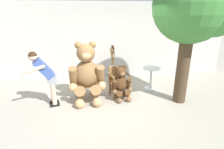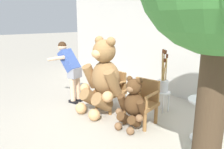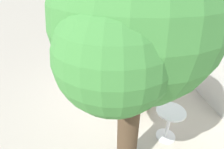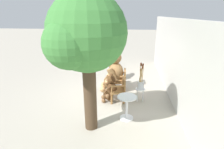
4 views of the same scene
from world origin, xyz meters
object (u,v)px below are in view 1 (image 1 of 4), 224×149
object	(u,v)px
round_side_table	(151,76)
patio_tree	(195,8)
wooden_chair_right	(119,80)
white_stool	(113,76)
teddy_bear_small	(121,83)
wooden_chair_left	(87,81)
person_visitor	(45,74)
teddy_bear_large	(87,73)
brush_bucket	(113,67)

from	to	relation	value
round_side_table	patio_tree	distance (m)	2.31
wooden_chair_right	white_stool	size ratio (longest dim) A/B	1.87
patio_tree	teddy_bear_small	bearing A→B (deg)	167.24
wooden_chair_left	round_side_table	distance (m)	2.06
teddy_bear_small	round_side_table	world-z (taller)	teddy_bear_small
wooden_chair_left	person_visitor	size ratio (longest dim) A/B	0.58
teddy_bear_small	person_visitor	distance (m)	2.03
person_visitor	wooden_chair_left	bearing A→B (deg)	25.42
person_visitor	patio_tree	xyz separation A→B (m)	(3.66, -0.19, 1.56)
round_side_table	patio_tree	world-z (taller)	patio_tree
teddy_bear_large	teddy_bear_small	xyz separation A→B (m)	(0.95, -0.02, -0.33)
white_stool	brush_bucket	size ratio (longest dim) A/B	0.49
wooden_chair_left	white_stool	distance (m)	1.13
teddy_bear_small	brush_bucket	world-z (taller)	brush_bucket
teddy_bear_large	white_stool	xyz separation A→B (m)	(0.84, 1.02, -0.46)
round_side_table	patio_tree	xyz separation A→B (m)	(0.60, -0.99, 2.00)
teddy_bear_large	person_visitor	bearing A→B (deg)	-168.23
white_stool	brush_bucket	distance (m)	0.32
brush_bucket	patio_tree	size ratio (longest dim) A/B	0.27
white_stool	wooden_chair_left	bearing A→B (deg)	-138.46
round_side_table	patio_tree	size ratio (longest dim) A/B	0.21
wooden_chair_right	patio_tree	bearing A→B (deg)	-21.58
wooden_chair_right	patio_tree	world-z (taller)	patio_tree
teddy_bear_large	white_stool	distance (m)	1.39
brush_bucket	round_side_table	size ratio (longest dim) A/B	1.30
wooden_chair_left	patio_tree	xyz separation A→B (m)	(2.64, -0.67, 1.99)
brush_bucket	round_side_table	bearing A→B (deg)	-20.07
teddy_bear_large	brush_bucket	xyz separation A→B (m)	(0.84, 1.02, -0.13)
teddy_bear_small	patio_tree	distance (m)	2.62
teddy_bear_small	person_visitor	world-z (taller)	person_visitor
teddy_bear_large	brush_bucket	size ratio (longest dim) A/B	1.77
wooden_chair_left	white_stool	bearing A→B (deg)	41.54
person_visitor	wooden_chair_right	bearing A→B (deg)	13.90
wooden_chair_left	brush_bucket	xyz separation A→B (m)	(0.84, 0.75, 0.22)
wooden_chair_left	round_side_table	world-z (taller)	wooden_chair_left
round_side_table	teddy_bear_small	bearing A→B (deg)	-150.71
teddy_bear_large	round_side_table	xyz separation A→B (m)	(2.03, 0.58, -0.36)
wooden_chair_left	wooden_chair_right	size ratio (longest dim) A/B	1.00
wooden_chair_right	teddy_bear_large	distance (m)	1.03
teddy_bear_small	person_visitor	bearing A→B (deg)	-174.47
patio_tree	person_visitor	bearing A→B (deg)	177.04
wooden_chair_left	person_visitor	bearing A→B (deg)	-154.58
teddy_bear_large	person_visitor	world-z (taller)	teddy_bear_large
person_visitor	patio_tree	size ratio (longest dim) A/B	0.43
wooden_chair_left	round_side_table	xyz separation A→B (m)	(2.04, 0.31, -0.01)
wooden_chair_right	teddy_bear_small	size ratio (longest dim) A/B	0.87
brush_bucket	patio_tree	bearing A→B (deg)	-38.44
wooden_chair_left	wooden_chair_right	xyz separation A→B (m)	(0.94, -0.00, 0.00)
teddy_bear_large	round_side_table	size ratio (longest dim) A/B	2.30
wooden_chair_right	brush_bucket	xyz separation A→B (m)	(-0.09, 0.75, 0.22)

